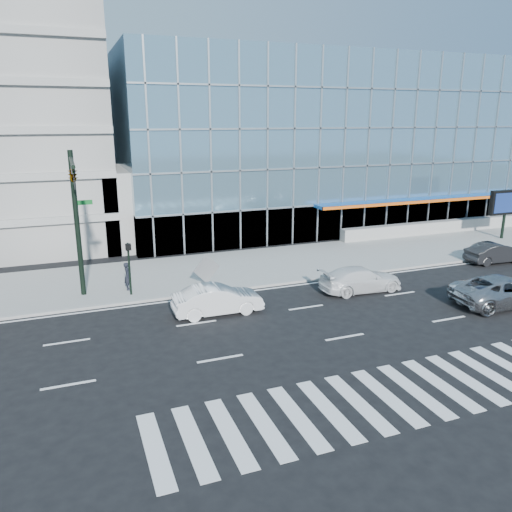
# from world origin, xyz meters

# --- Properties ---
(ground) EXTENTS (160.00, 160.00, 0.00)m
(ground) POSITION_xyz_m (0.00, 0.00, 0.00)
(ground) COLOR black
(ground) RESTS_ON ground
(sidewalk) EXTENTS (120.00, 8.00, 0.15)m
(sidewalk) POSITION_xyz_m (0.00, 8.00, 0.07)
(sidewalk) COLOR gray
(sidewalk) RESTS_ON ground
(theatre_building) EXTENTS (42.00, 26.00, 15.00)m
(theatre_building) POSITION_xyz_m (14.00, 26.00, 7.50)
(theatre_building) COLOR #6895AE
(theatre_building) RESTS_ON ground
(ramp_block) EXTENTS (6.00, 8.00, 6.00)m
(ramp_block) POSITION_xyz_m (-6.00, 18.00, 3.00)
(ramp_block) COLOR gray
(ramp_block) RESTS_ON ground
(retaining_wall) EXTENTS (30.00, 0.80, 1.00)m
(retaining_wall) POSITION_xyz_m (24.00, 11.60, 0.65)
(retaining_wall) COLOR gray
(retaining_wall) RESTS_ON sidewalk
(traffic_signal) EXTENTS (1.14, 5.74, 8.00)m
(traffic_signal) POSITION_xyz_m (-11.00, 4.57, 6.16)
(traffic_signal) COLOR black
(traffic_signal) RESTS_ON sidewalk
(ped_signal_post) EXTENTS (0.30, 0.33, 3.00)m
(ped_signal_post) POSITION_xyz_m (-8.50, 4.94, 2.14)
(ped_signal_post) COLOR black
(ped_signal_post) RESTS_ON sidewalk
(marquee_sign) EXTENTS (3.20, 0.43, 4.00)m
(marquee_sign) POSITION_xyz_m (22.00, 7.99, 3.07)
(marquee_sign) COLOR black
(marquee_sign) RESTS_ON sidewalk
(silver_suv) EXTENTS (6.04, 3.24, 1.61)m
(silver_suv) POSITION_xyz_m (10.15, -3.46, 0.81)
(silver_suv) COLOR #A1A2A6
(silver_suv) RESTS_ON ground
(white_suv) EXTENTS (4.98, 2.12, 1.43)m
(white_suv) POSITION_xyz_m (4.15, 1.26, 0.72)
(white_suv) COLOR white
(white_suv) RESTS_ON ground
(white_sedan) EXTENTS (4.64, 1.69, 1.52)m
(white_sedan) POSITION_xyz_m (-4.65, 0.87, 0.76)
(white_sedan) COLOR white
(white_sedan) RESTS_ON ground
(dark_sedan) EXTENTS (4.38, 1.71, 1.42)m
(dark_sedan) POSITION_xyz_m (16.15, 3.00, 0.71)
(dark_sedan) COLOR black
(dark_sedan) RESTS_ON ground
(pedestrian) EXTENTS (0.46, 0.64, 1.62)m
(pedestrian) POSITION_xyz_m (-8.54, 5.92, 0.96)
(pedestrian) COLOR black
(pedestrian) RESTS_ON sidewalk
(tilted_panel) EXTENTS (1.78, 0.57, 1.84)m
(tilted_panel) POSITION_xyz_m (-3.99, 5.34, 1.07)
(tilted_panel) COLOR gray
(tilted_panel) RESTS_ON sidewalk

